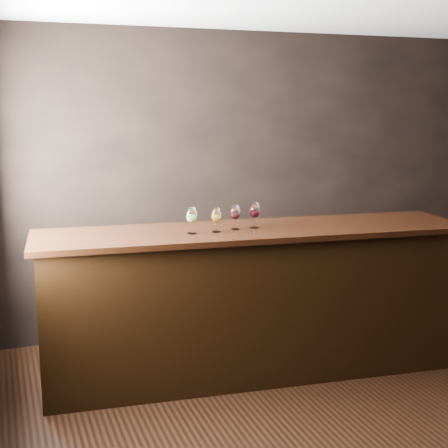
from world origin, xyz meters
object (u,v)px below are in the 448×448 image
object	(u,v)px
bar_counter	(253,304)
glass_amber	(216,216)
back_bar_shelf	(329,275)
glass_white	(192,216)
glass_red_a	(235,213)
glass_red_b	(255,211)

from	to	relation	value
bar_counter	glass_amber	size ratio (longest dim) A/B	17.81
bar_counter	back_bar_shelf	world-z (taller)	bar_counter
glass_white	glass_amber	world-z (taller)	glass_white
glass_red_a	bar_counter	bearing A→B (deg)	-5.68
bar_counter	glass_white	distance (m)	0.91
back_bar_shelf	glass_red_a	bearing A→B (deg)	-145.91
back_bar_shelf	glass_white	size ratio (longest dim) A/B	12.25
glass_white	glass_red_a	xyz separation A→B (m)	(0.36, 0.04, -0.01)
bar_counter	glass_white	xyz separation A→B (m)	(-0.51, -0.02, 0.75)
back_bar_shelf	glass_white	distance (m)	2.19
glass_red_b	glass_amber	bearing A→B (deg)	-171.48
back_bar_shelf	glass_amber	bearing A→B (deg)	-147.71
glass_amber	glass_red_b	size ratio (longest dim) A/B	0.94
bar_counter	back_bar_shelf	size ratio (longest dim) A/B	1.35
glass_red_b	glass_red_a	bearing A→B (deg)	-178.51
glass_amber	glass_red_a	xyz separation A→B (m)	(0.17, 0.05, 0.00)
glass_white	glass_red_b	world-z (taller)	glass_white
glass_amber	glass_red_b	distance (m)	0.34
glass_white	glass_red_a	bearing A→B (deg)	6.21
back_bar_shelf	glass_red_b	world-z (taller)	glass_red_b
glass_red_a	glass_red_b	world-z (taller)	glass_red_b
glass_amber	glass_red_a	world-z (taller)	glass_red_a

